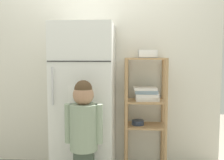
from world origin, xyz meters
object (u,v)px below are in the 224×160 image
at_px(child_standing, 84,127).
at_px(pantry_shelf_unit, 145,102).
at_px(refrigerator, 85,100).
at_px(fruit_bin, 148,55).

relative_size(child_standing, pantry_shelf_unit, 0.85).
relative_size(refrigerator, child_standing, 1.51).
relative_size(refrigerator, pantry_shelf_unit, 1.28).
height_order(pantry_shelf_unit, fruit_bin, fruit_bin).
bearing_deg(fruit_bin, child_standing, -134.08).
distance_m(pantry_shelf_unit, fruit_bin, 0.51).
bearing_deg(child_standing, refrigerator, 98.91).
relative_size(refrigerator, fruit_bin, 7.70).
bearing_deg(fruit_bin, pantry_shelf_unit, -135.27).
distance_m(refrigerator, fruit_bin, 0.82).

